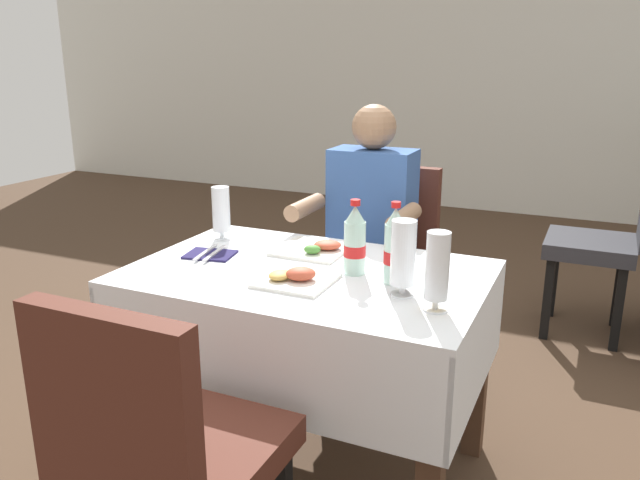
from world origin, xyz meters
The scene contains 15 objects.
ground_plane centered at (0.00, 0.00, 0.00)m, with size 11.00×11.00×0.00m, color #473323.
back_wall centered at (0.00, 4.35, 1.37)m, with size 11.00×0.12×2.75m, color silver.
main_dining_table centered at (-0.05, -0.02, 0.58)m, with size 1.19×0.78×0.76m.
chair_far_diner_seat centered at (-0.05, 0.77, 0.55)m, with size 0.44×0.50×0.97m.
chair_near_camera_side centered at (-0.05, -0.80, 0.55)m, with size 0.44×0.50×0.97m.
seated_diner_far centered at (-0.08, 0.66, 0.71)m, with size 0.50×0.46×1.26m.
plate_near_camera centered at (-0.03, -0.14, 0.78)m, with size 0.23×0.23×0.05m.
plate_far_diner centered at (-0.11, 0.18, 0.77)m, with size 0.25×0.25×0.04m.
beer_glass_left centered at (-0.51, 0.18, 0.87)m, with size 0.07×0.07×0.21m.
beer_glass_middle centered at (0.43, -0.18, 0.88)m, with size 0.07×0.07×0.23m.
beer_glass_right centered at (0.31, -0.11, 0.88)m, with size 0.08×0.08×0.23m.
cola_bottle_primary centered at (0.25, -0.01, 0.88)m, with size 0.07×0.07×0.26m.
cola_bottle_secondary centered at (0.11, 0.02, 0.87)m, with size 0.07×0.07×0.25m.
napkin_cutlery_set centered at (-0.44, -0.02, 0.76)m, with size 0.19×0.20×0.01m.
background_chair_left centered at (0.89, 1.65, 0.55)m, with size 0.50×0.44×0.97m.
Camera 1 is at (0.83, -1.83, 1.46)m, focal length 35.40 mm.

